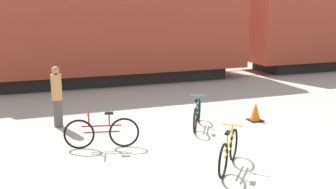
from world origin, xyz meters
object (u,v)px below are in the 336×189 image
object	(u,v)px
freight_train	(115,19)
traffic_cone	(255,112)
bicycle_yellow	(229,151)
bicycle_maroon	(102,133)
person_in_tan	(57,96)
bicycle_teal	(197,114)

from	to	relation	value
freight_train	traffic_cone	world-z (taller)	freight_train
bicycle_yellow	traffic_cone	xyz separation A→B (m)	(2.42, 2.79, -0.12)
bicycle_maroon	bicycle_yellow	distance (m)	3.05
person_in_tan	traffic_cone	world-z (taller)	person_in_tan
freight_train	traffic_cone	size ratio (longest dim) A/B	66.27
bicycle_teal	bicycle_yellow	size ratio (longest dim) A/B	1.19
bicycle_yellow	person_in_tan	world-z (taller)	person_in_tan
bicycle_maroon	bicycle_teal	world-z (taller)	bicycle_maroon
bicycle_teal	person_in_tan	distance (m)	3.89
bicycle_maroon	bicycle_yellow	xyz separation A→B (m)	(2.22, -2.10, -0.01)
bicycle_maroon	bicycle_yellow	world-z (taller)	bicycle_maroon
freight_train	bicycle_yellow	world-z (taller)	freight_train
bicycle_maroon	person_in_tan	world-z (taller)	person_in_tan
freight_train	bicycle_teal	world-z (taller)	freight_train
bicycle_maroon	traffic_cone	bearing A→B (deg)	8.55
traffic_cone	bicycle_yellow	bearing A→B (deg)	-130.92
bicycle_teal	traffic_cone	size ratio (longest dim) A/B	2.80
bicycle_teal	traffic_cone	xyz separation A→B (m)	(1.86, -0.03, -0.11)
bicycle_teal	person_in_tan	size ratio (longest dim) A/B	0.91
freight_train	bicycle_yellow	bearing A→B (deg)	-89.99
freight_train	bicycle_maroon	world-z (taller)	freight_train
person_in_tan	traffic_cone	bearing A→B (deg)	120.10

